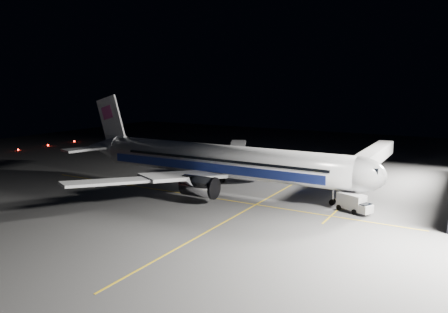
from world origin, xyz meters
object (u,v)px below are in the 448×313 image
Objects in this scene: safety_cone_b at (260,179)px; airliner at (215,160)px; service_truck at (354,203)px; safety_cone_a at (225,173)px; jet_bridge at (368,160)px; baggage_tug at (200,171)px; safety_cone_c at (259,179)px.

airliner is at bearing -112.53° from safety_cone_b.
service_truck reaches higher than safety_cone_b.
safety_cone_a is at bearing 111.27° from airliner.
jet_bridge is 66.71× the size of safety_cone_b.
jet_bridge is 28.57m from safety_cone_a.
airliner is 106.70× the size of safety_cone_a.
service_truck is at bearing -19.16° from baggage_tug.
baggage_tug is at bearing 136.70° from airliner.
safety_cone_c is (12.66, 1.65, -0.51)m from baggage_tug.
safety_cone_c is at bearing 5.16° from baggage_tug.
service_truck is at bearing -29.32° from safety_cone_c.
jet_bridge is 13.76× the size of baggage_tug.
jet_bridge is at bearing 22.66° from safety_cone_b.
safety_cone_b is (8.47, -0.73, -0.03)m from safety_cone_a.
safety_cone_c is at bearing 175.42° from service_truck.
airliner is 12.69m from safety_cone_a.
safety_cone_c is at bearing -8.29° from safety_cone_a.
safety_cone_a is (-4.25, 10.92, -4.88)m from airliner.
service_truck is 24.65m from safety_cone_b.
safety_cone_c is at bearing -102.08° from safety_cone_b.
safety_cone_c is (8.37, -1.22, 0.01)m from safety_cone_a.
baggage_tug is 12.78m from safety_cone_c.
baggage_tug is (-31.62, -10.00, -3.77)m from jet_bridge.
safety_cone_a is 0.95× the size of safety_cone_c.
safety_cone_b is (12.77, 2.13, -0.56)m from baggage_tug.
service_truck is 32.52m from safety_cone_a.
safety_cone_c is at bearing -156.20° from jet_bridge.
safety_cone_a is at bearing 31.45° from baggage_tug.
service_truck is at bearing -83.33° from jet_bridge.
jet_bridge is 33.38m from baggage_tug.
service_truck is 24.50m from safety_cone_c.
airliner is 12.07m from safety_cone_b.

